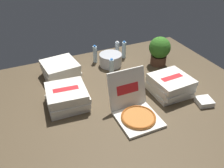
% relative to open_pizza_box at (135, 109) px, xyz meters
% --- Properties ---
extents(ground_plane, '(3.20, 2.40, 0.02)m').
position_rel_open_pizza_box_xyz_m(ground_plane, '(-0.08, 0.32, -0.09)').
color(ground_plane, '#4C3D28').
extents(open_pizza_box, '(0.40, 0.51, 0.42)m').
position_rel_open_pizza_box_xyz_m(open_pizza_box, '(0.00, 0.00, 0.00)').
color(open_pizza_box, silver).
rests_on(open_pizza_box, ground_plane).
extents(pizza_stack_center_near, '(0.45, 0.44, 0.21)m').
position_rel_open_pizza_box_xyz_m(pizza_stack_center_near, '(-0.56, 0.45, 0.02)').
color(pizza_stack_center_near, silver).
rests_on(pizza_stack_center_near, ground_plane).
extents(pizza_stack_center_far, '(0.44, 0.44, 0.20)m').
position_rel_open_pizza_box_xyz_m(pizza_stack_center_far, '(-0.49, 1.02, 0.02)').
color(pizza_stack_center_far, silver).
rests_on(pizza_stack_center_far, ground_plane).
extents(pizza_stack_left_mid, '(0.43, 0.43, 0.21)m').
position_rel_open_pizza_box_xyz_m(pizza_stack_left_mid, '(0.55, 0.19, 0.02)').
color(pizza_stack_left_mid, silver).
rests_on(pizza_stack_left_mid, ground_plane).
extents(ice_bucket, '(0.30, 0.30, 0.16)m').
position_rel_open_pizza_box_xyz_m(ice_bucket, '(0.20, 1.05, -0.00)').
color(ice_bucket, '#B7BABF').
rests_on(ice_bucket, ground_plane).
extents(water_bottle_0, '(0.06, 0.06, 0.25)m').
position_rel_open_pizza_box_xyz_m(water_bottle_0, '(0.47, 1.17, 0.03)').
color(water_bottle_0, silver).
rests_on(water_bottle_0, ground_plane).
extents(water_bottle_1, '(0.06, 0.06, 0.25)m').
position_rel_open_pizza_box_xyz_m(water_bottle_1, '(0.05, 1.21, 0.03)').
color(water_bottle_1, silver).
rests_on(water_bottle_1, ground_plane).
extents(water_bottle_2, '(0.06, 0.06, 0.25)m').
position_rel_open_pizza_box_xyz_m(water_bottle_2, '(0.10, 0.77, 0.03)').
color(water_bottle_2, silver).
rests_on(water_bottle_2, ground_plane).
extents(water_bottle_3, '(0.06, 0.06, 0.25)m').
position_rel_open_pizza_box_xyz_m(water_bottle_3, '(0.38, 1.21, 0.03)').
color(water_bottle_3, silver).
rests_on(water_bottle_3, ground_plane).
extents(potted_plant, '(0.28, 0.28, 0.39)m').
position_rel_open_pizza_box_xyz_m(potted_plant, '(0.81, 0.80, 0.13)').
color(potted_plant, '#513323').
rests_on(potted_plant, ground_plane).
extents(napkin_pile, '(0.19, 0.19, 0.06)m').
position_rel_open_pizza_box_xyz_m(napkin_pile, '(0.77, -0.14, -0.05)').
color(napkin_pile, white).
rests_on(napkin_pile, ground_plane).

